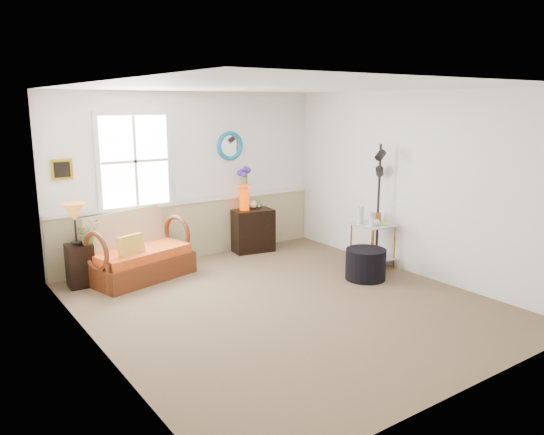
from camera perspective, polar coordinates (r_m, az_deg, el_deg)
floor at (r=6.62m, az=1.48°, el=-9.27°), size 4.50×5.00×0.01m
ceiling at (r=6.16m, az=1.62°, el=13.86°), size 4.50×5.00×0.01m
walls at (r=6.26m, az=1.55°, el=1.88°), size 4.51×5.01×2.60m
wainscot at (r=8.51m, az=-8.47°, el=-1.34°), size 4.46×0.02×0.90m
chair_rail at (r=8.41m, az=-8.54°, el=1.77°), size 4.46×0.04×0.06m
window at (r=7.96m, az=-14.53°, el=5.88°), size 1.14×0.06×1.44m
picture at (r=7.68m, az=-21.68°, el=4.82°), size 0.28×0.03×0.28m
mirror at (r=8.64m, az=-4.56°, el=7.69°), size 0.47×0.07×0.47m
loveseat at (r=7.65m, az=-14.14°, el=-3.02°), size 1.57×1.14×0.92m
throw_pillow at (r=7.41m, az=-14.88°, el=-3.31°), size 0.39×0.22×0.38m
lamp_stand at (r=7.59m, az=-19.95°, el=-4.85°), size 0.34×0.34×0.58m
table_lamp at (r=7.46m, az=-20.42°, el=-0.67°), size 0.40×0.40×0.56m
potted_plant at (r=7.49m, az=-19.15°, el=-1.68°), size 0.35×0.38×0.27m
cabinet at (r=8.82m, az=-2.11°, el=-1.38°), size 0.72×0.53×0.71m
flower_vase at (r=8.66m, az=-3.00°, el=3.07°), size 0.26×0.26×0.69m
side_table at (r=8.07m, az=10.76°, el=-2.98°), size 0.56×0.56×0.68m
tabletop_items at (r=7.96m, az=10.61°, el=0.30°), size 0.53×0.53×0.26m
floor_lamp at (r=8.02m, az=11.35°, el=1.18°), size 0.32×0.32×1.85m
ottoman at (r=7.56m, az=10.04°, el=-4.96°), size 0.57×0.57×0.43m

